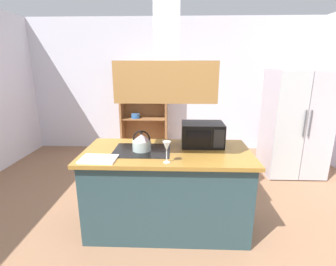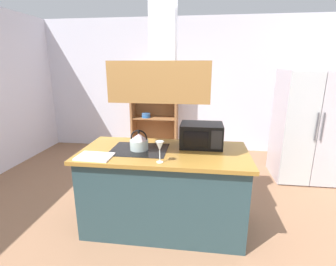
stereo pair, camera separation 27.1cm
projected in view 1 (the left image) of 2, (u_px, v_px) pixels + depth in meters
name	position (u px, v px, depth m)	size (l,w,h in m)	color
ground_plane	(167.00, 234.00, 2.72)	(7.80, 7.80, 0.00)	#896246
wall_back	(172.00, 86.00, 5.25)	(6.00, 0.12, 2.70)	silver
kitchen_island	(167.00, 189.00, 2.76)	(1.78, 0.87, 0.90)	#284247
range_hood	(167.00, 68.00, 2.41)	(0.90, 0.70, 1.24)	olive
refrigerator	(295.00, 123.00, 4.07)	(0.90, 0.77, 1.72)	#C0B6C1
dish_cabinet	(144.00, 114.00, 5.21)	(0.96, 0.40, 1.75)	#936138
kettle	(142.00, 142.00, 2.62)	(0.20, 0.20, 0.22)	#B0C4BF
cutting_board	(98.00, 159.00, 2.38)	(0.34, 0.24, 0.02)	white
microwave	(202.00, 134.00, 2.79)	(0.46, 0.35, 0.26)	black
wine_glass_on_counter	(167.00, 147.00, 2.28)	(0.08, 0.08, 0.21)	silver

